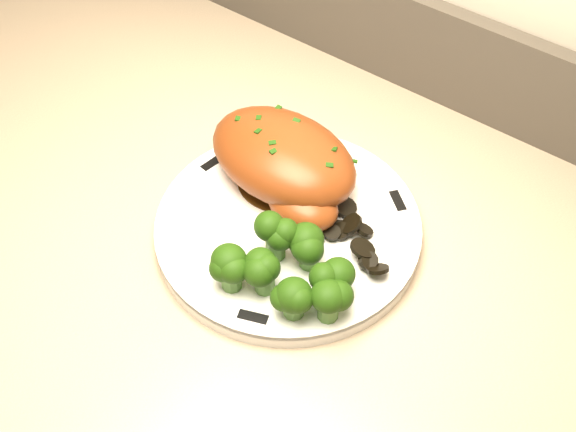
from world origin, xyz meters
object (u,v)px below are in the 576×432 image
Objects in this scene: counter at (139,343)px; plate at (288,228)px; chicken_breast at (285,162)px; broccoli_florets at (290,271)px.

plate is at bearing 8.31° from counter.
counter is 0.54m from chicken_breast.
chicken_breast reaches higher than broccoli_florets.
plate is at bearing 128.12° from broccoli_florets.
chicken_breast is 0.13m from broccoli_florets.
counter is 17.16× the size of broccoli_florets.
plate is (0.27, 0.04, 0.44)m from counter.
chicken_breast is at bearing 18.94° from counter.
broccoli_florets is at bearing -51.88° from plate.
chicken_breast is (-0.03, 0.04, 0.04)m from plate.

